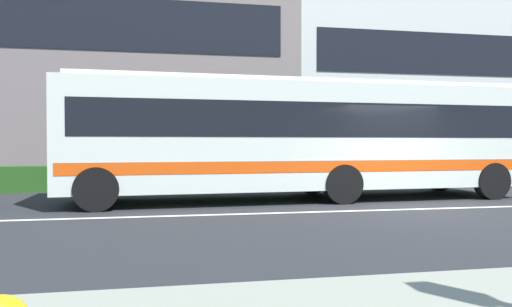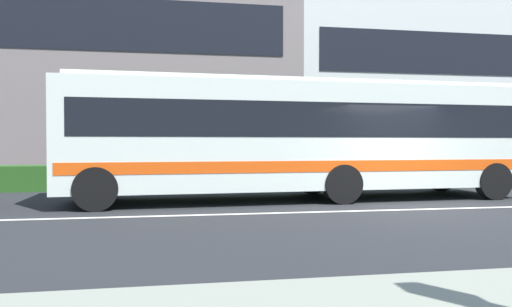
# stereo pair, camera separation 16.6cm
# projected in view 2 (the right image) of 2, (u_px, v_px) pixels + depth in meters

# --- Properties ---
(ground_plane) EXTENTS (160.00, 160.00, 0.00)m
(ground_plane) POSITION_uv_depth(u_px,v_px,m) (417.00, 209.00, 10.46)
(ground_plane) COLOR #27292C
(lane_centre_line) EXTENTS (60.00, 0.16, 0.01)m
(lane_centre_line) POSITION_uv_depth(u_px,v_px,m) (417.00, 209.00, 10.46)
(lane_centre_line) COLOR silver
(lane_centre_line) RESTS_ON ground_plane
(hedge_row_far) EXTENTS (23.28, 1.10, 0.81)m
(hedge_row_far) POSITION_uv_depth(u_px,v_px,m) (342.00, 174.00, 16.48)
(hedge_row_far) COLOR #2A5B20
(hedge_row_far) RESTS_ON ground_plane
(apartment_block_left) EXTENTS (25.08, 8.89, 11.59)m
(apartment_block_left) POSITION_uv_depth(u_px,v_px,m) (46.00, 61.00, 23.40)
(apartment_block_left) COLOR gray
(apartment_block_left) RESTS_ON ground_plane
(apartment_block_right) EXTENTS (18.92, 8.89, 10.31)m
(apartment_block_right) POSITION_uv_depth(u_px,v_px,m) (437.00, 83.00, 27.06)
(apartment_block_right) COLOR silver
(apartment_block_right) RESTS_ON ground_plane
(transit_bus) EXTENTS (12.41, 3.13, 3.19)m
(transit_bus) POSITION_uv_depth(u_px,v_px,m) (299.00, 135.00, 12.39)
(transit_bus) COLOR silver
(transit_bus) RESTS_ON ground_plane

